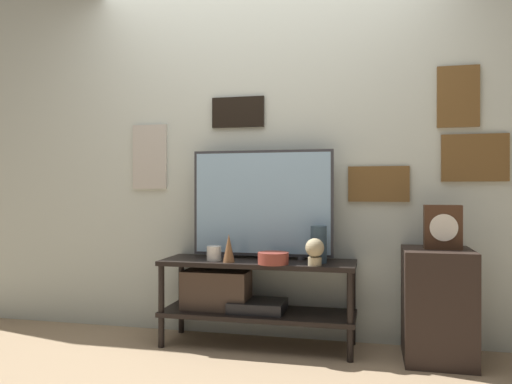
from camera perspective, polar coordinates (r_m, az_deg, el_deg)
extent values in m
plane|color=#997F60|center=(3.22, -0.82, -18.42)|extent=(12.00, 12.00, 0.00)
cube|color=beige|center=(3.55, 1.14, 5.39)|extent=(6.40, 0.06, 2.70)
cube|color=brown|center=(3.51, 22.10, 10.08)|extent=(0.26, 0.02, 0.40)
cube|color=white|center=(3.51, 22.12, 10.09)|extent=(0.22, 0.01, 0.36)
cube|color=#B7B2A8|center=(3.79, -12.04, 3.95)|extent=(0.27, 0.02, 0.47)
cube|color=#2D2D33|center=(3.78, -12.08, 3.95)|extent=(0.23, 0.01, 0.44)
cube|color=brown|center=(3.42, 13.82, 0.89)|extent=(0.40, 0.02, 0.24)
cube|color=white|center=(3.41, 13.82, 0.90)|extent=(0.36, 0.01, 0.20)
cube|color=black|center=(3.59, -2.07, 9.10)|extent=(0.38, 0.02, 0.22)
cube|color=slate|center=(3.58, -2.10, 9.12)|extent=(0.34, 0.01, 0.18)
cube|color=brown|center=(3.48, 23.72, 3.61)|extent=(0.41, 0.02, 0.30)
cube|color=#BCB299|center=(3.48, 23.73, 3.61)|extent=(0.37, 0.01, 0.27)
cube|color=black|center=(3.32, 0.21, -8.07)|extent=(1.28, 0.41, 0.03)
cube|color=black|center=(3.39, 0.21, -13.69)|extent=(1.28, 0.41, 0.03)
cylinder|color=black|center=(3.40, -10.77, -12.47)|extent=(0.04, 0.04, 0.57)
cylinder|color=black|center=(3.12, 10.72, -13.61)|extent=(0.04, 0.04, 0.57)
cylinder|color=black|center=(3.71, -8.54, -11.39)|extent=(0.04, 0.04, 0.57)
cylinder|color=black|center=(3.46, 10.97, -12.23)|extent=(0.04, 0.04, 0.57)
cube|color=black|center=(3.38, 0.21, -12.87)|extent=(0.36, 0.29, 0.07)
cube|color=#47382D|center=(3.43, -4.56, -11.06)|extent=(0.45, 0.23, 0.26)
cylinder|color=#333338|center=(3.47, -3.58, -7.30)|extent=(0.05, 0.05, 0.02)
cylinder|color=#333338|center=(3.36, 5.16, -7.55)|extent=(0.05, 0.05, 0.02)
cube|color=#333338|center=(3.38, 0.72, -1.26)|extent=(0.96, 0.04, 0.71)
cube|color=#8CB2D1|center=(3.36, 0.66, -1.27)|extent=(0.93, 0.01, 0.68)
cylinder|color=#2D4251|center=(3.22, 7.17, -5.96)|extent=(0.10, 0.10, 0.23)
cylinder|color=brown|center=(3.15, 1.98, -7.57)|extent=(0.19, 0.19, 0.07)
cone|color=brown|center=(3.23, -3.13, -6.41)|extent=(0.08, 0.08, 0.18)
cylinder|color=silver|center=(3.31, -4.82, -7.01)|extent=(0.10, 0.10, 0.10)
cylinder|color=tan|center=(3.11, 6.73, -7.88)|extent=(0.08, 0.08, 0.05)
sphere|color=tan|center=(3.10, 6.73, -6.34)|extent=(0.12, 0.12, 0.12)
cube|color=black|center=(3.28, 20.04, -11.98)|extent=(0.40, 0.45, 0.67)
cube|color=#422819|center=(3.23, 20.55, -3.76)|extent=(0.22, 0.10, 0.27)
cylinder|color=white|center=(3.18, 20.67, -3.83)|extent=(0.16, 0.01, 0.16)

